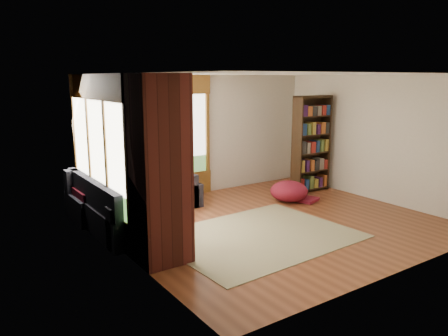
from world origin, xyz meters
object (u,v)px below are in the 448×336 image
pouf (289,191)px  dog_tan (134,174)px  sectional_sofa (134,201)px  area_rug (258,236)px  dog_brindle (144,187)px  brick_chimney (159,170)px  bookshelf (311,144)px

pouf → dog_tan: (-3.09, 0.78, 0.60)m
sectional_sofa → area_rug: size_ratio=0.72×
pouf → dog_brindle: 3.26m
area_rug → brick_chimney: bearing=178.6°
brick_chimney → dog_tan: size_ratio=2.30×
area_rug → dog_tan: dog_tan is taller
bookshelf → dog_tan: (-4.07, 0.40, -0.26)m
brick_chimney → dog_tan: 2.12m
bookshelf → area_rug: bearing=-149.8°
sectional_sofa → dog_tan: dog_tan is taller
area_rug → dog_tan: size_ratio=2.68×
brick_chimney → pouf: 3.91m
pouf → area_rug: bearing=-145.5°
brick_chimney → dog_brindle: 1.46m
area_rug → bookshelf: size_ratio=1.41×
pouf → dog_tan: dog_tan is taller
dog_tan → dog_brindle: bearing=-147.8°
area_rug → dog_brindle: dog_brindle is taller
sectional_sofa → pouf: size_ratio=2.80×
dog_tan → dog_brindle: 0.72m
dog_brindle → pouf: bearing=-92.0°
brick_chimney → pouf: bearing=19.0°
sectional_sofa → dog_tan: 0.52m
sectional_sofa → dog_tan: (0.02, -0.04, 0.52)m
sectional_sofa → pouf: (3.11, -0.82, -0.08)m
bookshelf → dog_brindle: (-4.20, -0.30, -0.34)m
sectional_sofa → bookshelf: bearing=-4.7°
bookshelf → pouf: size_ratio=2.74×
sectional_sofa → pouf: sectional_sofa is taller
area_rug → pouf: size_ratio=3.86×
dog_tan → dog_brindle: (-0.13, -0.70, -0.08)m
bookshelf → dog_brindle: 4.23m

